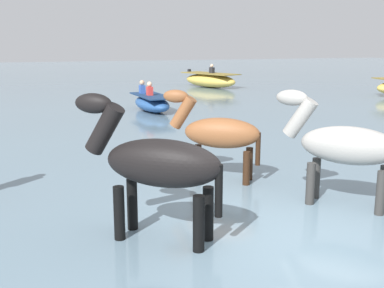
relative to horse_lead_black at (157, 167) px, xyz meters
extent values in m
plane|color=#756B56|center=(1.66, -0.60, -1.27)|extent=(120.00, 120.00, 0.00)
cube|color=slate|center=(1.66, 9.40, -1.11)|extent=(90.00, 90.00, 0.33)
ellipsoid|color=black|center=(0.07, -0.05, 0.05)|extent=(1.50, 1.33, 0.60)
cylinder|color=black|center=(-0.46, 0.13, -0.76)|extent=(0.14, 0.14, 1.02)
cylinder|color=black|center=(-0.24, 0.42, -0.76)|extent=(0.14, 0.14, 1.02)
cylinder|color=black|center=(0.37, -0.52, -0.76)|extent=(0.14, 0.14, 1.02)
cylinder|color=black|center=(0.59, -0.24, -0.76)|extent=(0.14, 0.14, 1.02)
cylinder|color=black|center=(-0.55, 0.44, 0.43)|extent=(0.58, 0.53, 0.69)
ellipsoid|color=black|center=(-0.67, 0.53, 0.75)|extent=(0.54, 0.49, 0.26)
cylinder|color=black|center=(0.63, -0.49, -0.22)|extent=(0.10, 0.10, 0.64)
ellipsoid|color=brown|center=(1.74, 2.17, -0.08)|extent=(1.39, 1.14, 0.54)
cylinder|color=black|center=(1.25, 2.29, -0.81)|extent=(0.13, 0.13, 0.92)
cylinder|color=black|center=(1.43, 2.56, -0.81)|extent=(0.13, 0.13, 0.92)
cylinder|color=black|center=(2.04, 1.77, -0.81)|extent=(0.13, 0.13, 0.92)
cylinder|color=black|center=(2.22, 2.04, -0.81)|extent=(0.13, 0.13, 0.92)
cylinder|color=brown|center=(1.14, 2.56, 0.26)|extent=(0.53, 0.45, 0.62)
ellipsoid|color=brown|center=(1.03, 2.64, 0.55)|extent=(0.49, 0.42, 0.23)
cylinder|color=black|center=(2.27, 1.81, -0.33)|extent=(0.09, 0.09, 0.58)
ellipsoid|color=gray|center=(3.02, 0.30, 0.00)|extent=(1.35, 1.38, 0.58)
cylinder|color=#31312F|center=(2.54, 0.54, -0.78)|extent=(0.13, 0.13, 0.98)
cylinder|color=#31312F|center=(2.79, 0.78, -0.78)|extent=(0.13, 0.13, 0.98)
cylinder|color=#31312F|center=(3.24, -0.18, -0.78)|extent=(0.13, 0.13, 0.98)
cylinder|color=#31312F|center=(3.49, 0.06, -0.78)|extent=(0.13, 0.13, 0.98)
cylinder|color=gray|center=(2.49, 0.84, 0.36)|extent=(0.53, 0.54, 0.66)
ellipsoid|color=gray|center=(2.39, 0.95, 0.66)|extent=(0.49, 0.50, 0.25)
ellipsoid|color=gold|center=(7.73, 18.74, -0.58)|extent=(2.58, 3.80, 0.72)
cube|color=olive|center=(7.73, 18.74, -0.21)|extent=(2.48, 3.64, 0.04)
cube|color=black|center=(7.07, 20.32, -0.14)|extent=(0.19, 0.17, 0.18)
cube|color=#232328|center=(7.84, 18.78, -0.04)|extent=(0.27, 0.31, 0.30)
sphere|color=beige|center=(7.84, 18.78, 0.20)|extent=(0.18, 0.18, 0.18)
ellipsoid|color=#28518E|center=(2.61, 10.97, -0.68)|extent=(1.16, 2.63, 0.53)
cube|color=navy|center=(2.61, 10.97, -0.39)|extent=(1.12, 2.52, 0.04)
cube|color=#3356A8|center=(2.43, 11.68, -0.22)|extent=(0.20, 0.27, 0.30)
sphere|color=tan|center=(2.43, 11.68, 0.02)|extent=(0.18, 0.18, 0.18)
cube|color=red|center=(2.54, 10.97, -0.22)|extent=(0.20, 0.27, 0.30)
sphere|color=beige|center=(2.54, 10.97, 0.02)|extent=(0.18, 0.18, 0.18)
camera|label=1|loc=(-1.39, -5.55, 1.52)|focal=44.90mm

